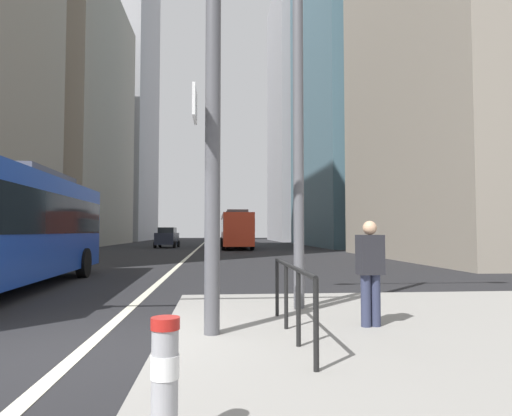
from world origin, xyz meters
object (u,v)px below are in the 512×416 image
Objects in this scene: city_bus_blue_oncoming at (1,222)px; pedestrian_waiting at (370,268)px; city_bus_red_receding at (236,228)px; car_oncoming_mid at (167,237)px; traffic_signal_gantry at (75,52)px; car_receding_near at (231,235)px; street_lamp_post at (298,40)px; bollard_left at (165,375)px; car_receding_far at (233,235)px.

city_bus_blue_oncoming is 7.14× the size of pedestrian_waiting.
car_oncoming_mid is at bearing 154.53° from city_bus_red_receding.
traffic_signal_gantry is at bearing -58.46° from city_bus_blue_oncoming.
city_bus_blue_oncoming is at bearing -98.13° from car_receding_near.
traffic_signal_gantry is (2.82, -37.83, 3.11)m from car_oncoming_mid.
city_bus_red_receding is at bearing 91.04° from pedestrian_waiting.
city_bus_red_receding is (7.36, 28.76, -0.00)m from city_bus_blue_oncoming.
pedestrian_waiting is at bearing -79.22° from car_oncoming_mid.
city_bus_blue_oncoming is 1.43× the size of street_lamp_post.
street_lamp_post is at bearing -90.39° from car_receding_near.
car_oncoming_mid is (0.84, 31.87, -0.85)m from city_bus_blue_oncoming.
car_oncoming_mid is at bearing 100.08° from street_lamp_post.
city_bus_blue_oncoming is 7.35m from traffic_signal_gantry.
city_bus_red_receding is 12.83× the size of bollard_left.
bollard_left is at bearing -92.09° from car_receding_near.
city_bus_blue_oncoming is 8.89m from street_lamp_post.
bollard_left is (-1.89, -5.33, -4.65)m from street_lamp_post.
car_oncoming_mid is at bearing -107.65° from car_receding_near.
street_lamp_post is at bearing -79.92° from car_oncoming_mid.
city_bus_blue_oncoming is at bearing -98.45° from car_receding_far.
car_receding_far is at bearing 87.60° from bollard_left.
city_bus_red_receding is 2.41× the size of car_receding_near.
car_receding_far is 5.02× the size of bollard_left.
city_bus_red_receding is 6.91× the size of pedestrian_waiting.
pedestrian_waiting is (7.14, -37.51, 0.04)m from car_oncoming_mid.
car_receding_near is at bearing 90.39° from pedestrian_waiting.
traffic_signal_gantry is 5.05m from bollard_left.
city_bus_red_receding reaches higher than car_receding_near.
city_bus_red_receding is 2.66× the size of car_oncoming_mid.
car_receding_near and car_receding_far have the same top height.
traffic_signal_gantry is at bearing -94.12° from car_receding_far.
traffic_signal_gantry is at bearing -149.88° from street_lamp_post.
pedestrian_waiting is (7.98, -5.64, -0.81)m from city_bus_blue_oncoming.
car_receding_far is at bearing 89.26° from street_lamp_post.
city_bus_red_receding is at bearing -91.34° from car_receding_far.
car_receding_near is 58.73m from pedestrian_waiting.
bollard_left is at bearing -93.08° from city_bus_red_receding.
street_lamp_post reaches higher than bollard_left.
car_receding_near is at bearing 81.87° from city_bus_blue_oncoming.
car_receding_far is (0.58, 24.65, -0.85)m from city_bus_red_receding.
pedestrian_waiting is at bearing -89.95° from car_receding_far.
car_oncoming_mid is 22.68m from car_receding_far.
city_bus_blue_oncoming is at bearing 119.88° from bollard_left.
car_receding_near reaches higher than bollard_left.
traffic_signal_gantry is at bearing -96.08° from city_bus_red_receding.
city_bus_blue_oncoming is 2.75× the size of car_oncoming_mid.
car_receding_near is at bearing -137.04° from car_receding_far.
city_bus_blue_oncoming is at bearing -91.50° from car_oncoming_mid.
car_receding_far is at bearing 71.76° from car_oncoming_mid.
city_bus_red_receding is at bearing -90.54° from car_receding_near.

